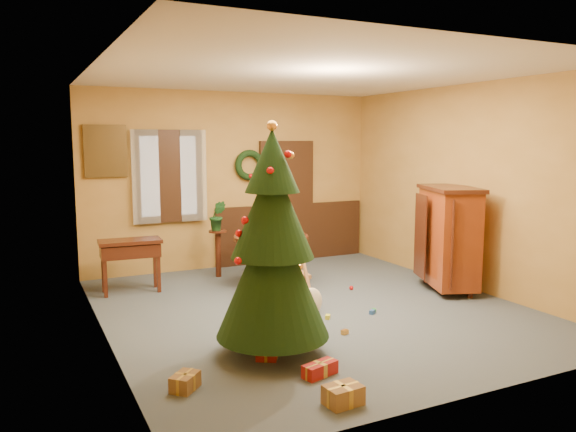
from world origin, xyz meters
TOP-DOWN VIEW (x-y plane):
  - room_envelope at (0.21, 2.70)m, footprint 5.50×5.50m
  - dining_table at (-0.01, 1.23)m, footprint 1.09×1.09m
  - urn at (-0.01, 1.23)m, footprint 0.32×0.32m
  - centerpiece_plant at (-0.01, 1.23)m, footprint 0.33×0.29m
  - chair_near at (-0.22, 0.23)m, footprint 0.42×0.42m
  - chair_far at (0.27, 1.63)m, footprint 0.49×0.49m
  - guitar at (-0.12, -0.19)m, footprint 0.34×0.49m
  - plant_stand at (-0.52, 2.11)m, footprint 0.28×0.28m
  - stand_plant at (-0.52, 2.11)m, footprint 0.30×0.27m
  - christmas_tree at (-1.09, -1.20)m, footprint 1.11×1.11m
  - writing_desk at (-1.91, 1.78)m, footprint 0.86×0.46m
  - sideboard at (2.15, -0.05)m, footprint 0.98×1.29m
  - gift_a at (-1.01, -2.40)m, footprint 0.31×0.24m
  - gift_b at (-1.18, -1.27)m, footprint 0.27×0.27m
  - gift_c at (-2.08, -1.58)m, footprint 0.31×0.31m
  - gift_d at (-0.91, -1.84)m, footprint 0.37×0.23m
  - toy_a at (0.55, -0.53)m, footprint 0.09×0.08m
  - toy_b at (0.60, -0.49)m, footprint 0.06×0.06m
  - toy_c at (-0.03, -0.46)m, footprint 0.09×0.09m
  - toy_d at (0.92, 0.53)m, footprint 0.06×0.06m
  - toy_e at (-0.13, -1.00)m, footprint 0.09×0.07m

SIDE VIEW (x-z plane):
  - toy_a at x=0.55m, z-range 0.00..0.05m
  - toy_c at x=-0.03m, z-range 0.00..0.05m
  - toy_e at x=-0.13m, z-range 0.00..0.05m
  - toy_b at x=0.60m, z-range 0.00..0.06m
  - toy_d at x=0.92m, z-range 0.00..0.06m
  - gift_d at x=-0.91m, z-range 0.00..0.12m
  - gift_c at x=-2.08m, z-range 0.00..0.14m
  - gift_a at x=-1.01m, z-range 0.00..0.16m
  - gift_b at x=-1.18m, z-range 0.00..0.20m
  - guitar at x=-0.12m, z-range 0.01..0.73m
  - plant_stand at x=-0.52m, z-range 0.09..0.82m
  - chair_near at x=-0.22m, z-range 0.03..0.95m
  - dining_table at x=-0.01m, z-range 0.15..0.90m
  - chair_far at x=0.27m, z-range 0.04..1.05m
  - writing_desk at x=-1.91m, z-range 0.19..0.94m
  - sideboard at x=2.15m, z-range 0.05..1.52m
  - urn at x=-0.01m, z-range 0.75..0.98m
  - stand_plant at x=-0.52m, z-range 0.73..1.19m
  - christmas_tree at x=-1.09m, z-range -0.06..2.24m
  - room_envelope at x=0.21m, z-range -1.63..3.87m
  - centerpiece_plant at x=-0.01m, z-range 0.98..1.34m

